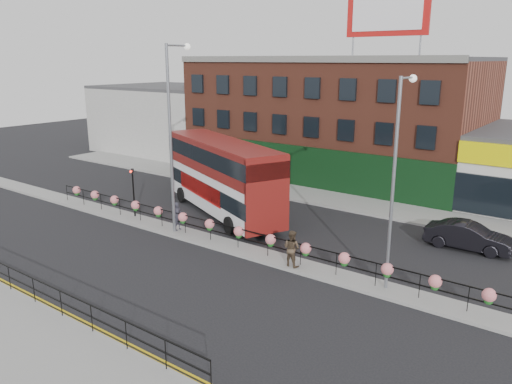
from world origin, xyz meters
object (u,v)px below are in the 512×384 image
Objects in this scene: pedestrian_a at (178,216)px; lamp_column_west at (173,123)px; car at (468,236)px; double_decker_bus at (222,170)px; pedestrian_b at (292,248)px; lamp_column_east at (396,167)px.

pedestrian_a is 0.16× the size of lamp_column_west.
pedestrian_a is (-14.79, -7.55, 0.27)m from car.
double_decker_bus reaches higher than pedestrian_b.
lamp_column_west is at bearing 114.63° from car.
double_decker_bus is at bearing -1.49° from pedestrian_a.
pedestrian_b is (-6.36, -8.02, 0.33)m from car.
lamp_column_west is at bearing 0.27° from pedestrian_b.
double_decker_bus is 14.35m from lamp_column_east.
pedestrian_b is at bearing 139.17° from car.
pedestrian_b is (8.43, -0.48, 0.06)m from pedestrian_a.
pedestrian_a is 0.18× the size of lamp_column_east.
pedestrian_b reaches higher than pedestrian_a.
pedestrian_b is at bearing -98.01° from pedestrian_a.
lamp_column_west is at bearing -86.95° from double_decker_bus.
lamp_column_east is (13.45, -4.24, 2.64)m from double_decker_bus.
lamp_column_west is (-8.45, 0.46, 5.52)m from pedestrian_b.
pedestrian_b reaches higher than car.
double_decker_bus is 4.90m from pedestrian_a.
pedestrian_a is at bearing 44.89° from lamp_column_west.
double_decker_bus is 6.69× the size of pedestrian_b.
car is 10.25m from pedestrian_b.
pedestrian_b is at bearing -29.56° from double_decker_bus.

